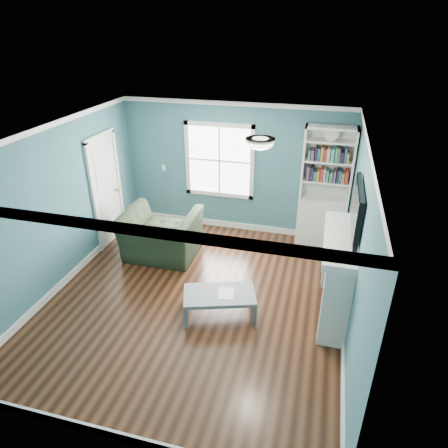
# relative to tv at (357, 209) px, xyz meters

# --- Properties ---
(floor) EXTENTS (5.00, 5.00, 0.00)m
(floor) POSITION_rel_tv_xyz_m (-2.20, -0.20, -1.72)
(floor) COLOR black
(floor) RESTS_ON ground
(room_walls) EXTENTS (5.00, 5.00, 5.00)m
(room_walls) POSITION_rel_tv_xyz_m (-2.20, -0.20, -0.14)
(room_walls) COLOR #346875
(room_walls) RESTS_ON ground
(trim) EXTENTS (4.50, 5.00, 2.60)m
(trim) POSITION_rel_tv_xyz_m (-2.20, -0.20, -0.49)
(trim) COLOR white
(trim) RESTS_ON ground
(window) EXTENTS (1.40, 0.06, 1.50)m
(window) POSITION_rel_tv_xyz_m (-2.50, 2.29, -0.27)
(window) COLOR white
(window) RESTS_ON room_walls
(bookshelf) EXTENTS (0.90, 0.35, 2.31)m
(bookshelf) POSITION_rel_tv_xyz_m (-0.43, 2.10, -0.80)
(bookshelf) COLOR silver
(bookshelf) RESTS_ON ground
(fireplace) EXTENTS (0.44, 1.58, 1.30)m
(fireplace) POSITION_rel_tv_xyz_m (-0.12, 0.00, -1.09)
(fireplace) COLOR black
(fireplace) RESTS_ON ground
(tv) EXTENTS (0.06, 1.10, 0.65)m
(tv) POSITION_rel_tv_xyz_m (0.00, 0.00, 0.00)
(tv) COLOR black
(tv) RESTS_ON fireplace
(door) EXTENTS (0.12, 0.98, 2.17)m
(door) POSITION_rel_tv_xyz_m (-4.42, 1.20, -0.65)
(door) COLOR silver
(door) RESTS_ON ground
(ceiling_fixture) EXTENTS (0.38, 0.38, 0.15)m
(ceiling_fixture) POSITION_rel_tv_xyz_m (-1.30, -0.10, 0.82)
(ceiling_fixture) COLOR white
(ceiling_fixture) RESTS_ON room_walls
(light_switch) EXTENTS (0.08, 0.01, 0.12)m
(light_switch) POSITION_rel_tv_xyz_m (-3.70, 2.28, -0.52)
(light_switch) COLOR white
(light_switch) RESTS_ON room_walls
(recliner) EXTENTS (1.33, 0.87, 1.16)m
(recliner) POSITION_rel_tv_xyz_m (-3.23, 0.86, -1.14)
(recliner) COLOR black
(recliner) RESTS_ON ground
(coffee_table) EXTENTS (1.16, 0.86, 0.38)m
(coffee_table) POSITION_rel_tv_xyz_m (-1.74, -0.47, -1.40)
(coffee_table) COLOR #515961
(coffee_table) RESTS_ON ground
(paper_sheet) EXTENTS (0.28, 0.32, 0.00)m
(paper_sheet) POSITION_rel_tv_xyz_m (-1.65, -0.45, -1.35)
(paper_sheet) COLOR white
(paper_sheet) RESTS_ON coffee_table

